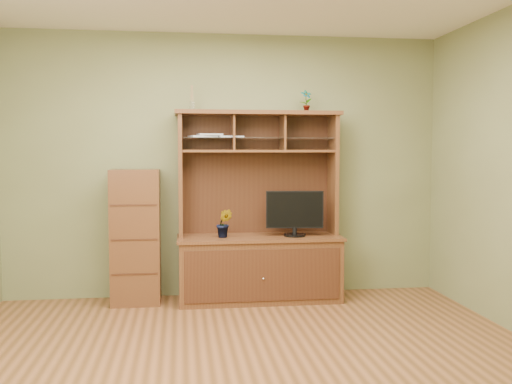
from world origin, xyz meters
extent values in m
cube|color=brown|center=(0.00, 0.00, -0.01)|extent=(4.50, 4.00, 0.02)
cube|color=#63663C|center=(0.00, 2.01, 1.35)|extent=(4.50, 0.02, 2.70)
cube|color=#63663C|center=(0.00, -2.01, 1.35)|extent=(4.50, 0.02, 2.70)
cube|color=#492415|center=(0.31, 1.71, 0.31)|extent=(1.60, 0.55, 0.62)
cube|color=black|center=(0.31, 1.42, 0.31)|extent=(1.50, 0.01, 0.50)
sphere|color=silver|center=(0.31, 1.41, 0.28)|extent=(0.02, 0.02, 0.02)
cube|color=#492415|center=(0.31, 1.71, 0.64)|extent=(1.64, 0.59, 0.03)
cube|color=#492415|center=(-0.47, 1.80, 1.27)|extent=(0.04, 0.35, 1.25)
cube|color=#492415|center=(1.09, 1.80, 1.27)|extent=(0.04, 0.35, 1.25)
cube|color=black|center=(0.31, 1.97, 1.27)|extent=(1.52, 0.02, 1.25)
cube|color=#492415|center=(0.31, 1.80, 1.88)|extent=(1.66, 0.40, 0.04)
cube|color=#492415|center=(0.31, 1.80, 1.50)|extent=(1.52, 0.32, 0.02)
cube|color=#492415|center=(0.06, 1.80, 1.69)|extent=(0.02, 0.31, 0.35)
cube|color=#492415|center=(0.57, 1.80, 1.69)|extent=(0.02, 0.31, 0.35)
cube|color=silver|center=(0.31, 1.79, 1.63)|extent=(1.50, 0.27, 0.01)
cylinder|color=black|center=(0.66, 1.65, 0.66)|extent=(0.22, 0.22, 0.02)
cylinder|color=black|center=(0.66, 1.65, 0.71)|extent=(0.04, 0.04, 0.07)
cube|color=black|center=(0.66, 1.65, 0.92)|extent=(0.57, 0.11, 0.37)
imported|color=#2B5D20|center=(-0.04, 1.65, 0.79)|extent=(0.18, 0.16, 0.28)
imported|color=#3F6824|center=(0.81, 1.80, 2.01)|extent=(0.13, 0.10, 0.22)
cylinder|color=silver|center=(-0.35, 1.80, 1.94)|extent=(0.05, 0.05, 0.09)
cylinder|color=#A57F52|center=(-0.35, 1.80, 2.07)|extent=(0.03, 0.03, 0.16)
cube|color=#B7B7BC|center=(-0.24, 1.80, 1.64)|extent=(0.30, 0.26, 0.02)
cube|color=#B7B7BC|center=(-0.17, 1.80, 1.66)|extent=(0.26, 0.21, 0.02)
cube|color=#B7B7BC|center=(0.02, 1.80, 1.64)|extent=(0.28, 0.24, 0.02)
cube|color=#492415|center=(-0.91, 1.77, 0.66)|extent=(0.47, 0.42, 1.32)
cube|color=black|center=(-0.91, 1.55, 0.33)|extent=(0.43, 0.01, 0.02)
cube|color=black|center=(-0.91, 1.55, 0.66)|extent=(0.43, 0.01, 0.01)
cube|color=black|center=(-0.91, 1.55, 0.99)|extent=(0.43, 0.01, 0.01)
camera|label=1|loc=(-0.47, -3.91, 1.48)|focal=40.00mm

